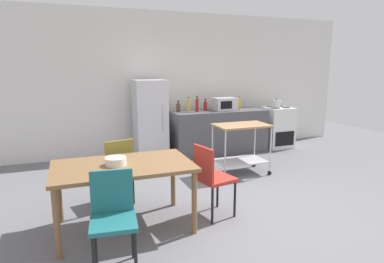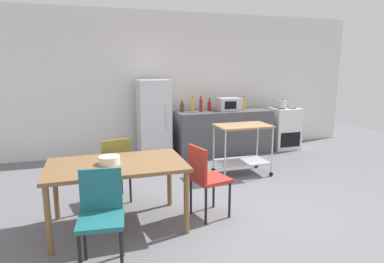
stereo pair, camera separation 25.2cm
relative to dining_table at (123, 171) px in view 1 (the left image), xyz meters
name	(u,v)px [view 1 (the left image)]	position (x,y,z in m)	size (l,w,h in m)	color
ground_plane	(241,208)	(1.49, 0.01, -0.67)	(12.00, 12.00, 0.00)	slate
back_wall	(169,83)	(1.49, 3.21, 0.78)	(8.40, 0.12, 2.90)	silver
kitchen_counter	(219,132)	(2.39, 2.61, -0.22)	(2.00, 0.64, 0.90)	#4C4C51
dining_table	(123,171)	(0.00, 0.00, 0.00)	(1.50, 0.90, 0.75)	brown
chair_red	(211,176)	(1.02, -0.08, -0.15)	(0.48, 0.48, 0.89)	#B72D23
chair_teal	(113,214)	(-0.21, -0.71, -0.15)	(0.44, 0.44, 0.89)	#1E666B
chair_olive	(117,167)	(0.02, 0.68, -0.15)	(0.49, 0.49, 0.89)	olive
stove_oven	(277,127)	(3.84, 2.63, -0.22)	(0.60, 0.61, 0.92)	white
refrigerator	(150,120)	(0.94, 2.71, 0.10)	(0.60, 0.63, 1.55)	silver
kitchen_cart	(241,141)	(2.16, 1.24, -0.10)	(0.91, 0.57, 0.85)	#A37A51
bottle_hot_sauce	(178,107)	(1.52, 2.70, 0.32)	(0.08, 0.08, 0.23)	#4C2D19
bottle_sparkling_water	(189,106)	(1.72, 2.64, 0.36)	(0.07, 0.07, 0.30)	gold
bottle_sesame_oil	(197,105)	(1.89, 2.60, 0.37)	(0.06, 0.06, 0.32)	maroon
bottle_wine	(205,106)	(2.10, 2.67, 0.33)	(0.08, 0.08, 0.25)	maroon
microwave	(224,104)	(2.52, 2.63, 0.36)	(0.46, 0.35, 0.26)	silver
bottle_soda	(239,104)	(2.85, 2.61, 0.35)	(0.07, 0.07, 0.28)	gold
fruit_bowl	(116,161)	(-0.08, 0.00, 0.12)	(0.23, 0.23, 0.09)	white
kettle	(276,104)	(3.72, 2.53, 0.33)	(0.24, 0.17, 0.19)	silver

